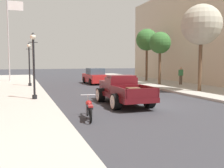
{
  "coord_description": "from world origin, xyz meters",
  "views": [
    {
      "loc": [
        -6.1,
        -12.54,
        2.33
      ],
      "look_at": [
        -1.05,
        1.69,
        1.0
      ],
      "focal_mm": 40.87,
      "sensor_mm": 36.0,
      "label": 1
    }
  ],
  "objects_px": {
    "pedestrian_sidewalk_right": "(181,75)",
    "street_tree_second": "(160,43)",
    "flagpole": "(10,30)",
    "street_tree_nearest": "(201,25)",
    "hotrod_truck_maroon": "(122,90)",
    "motorcycle_parked": "(89,108)",
    "street_lamp_far": "(29,61)",
    "car_background_red": "(95,77)",
    "street_tree_third": "(147,40)",
    "street_lamp_near": "(34,61)"
  },
  "relations": [
    {
      "from": "pedestrian_sidewalk_right",
      "to": "street_tree_second",
      "type": "bearing_deg",
      "value": 143.96
    },
    {
      "from": "flagpole",
      "to": "street_tree_nearest",
      "type": "relative_size",
      "value": 1.45
    },
    {
      "from": "hotrod_truck_maroon",
      "to": "motorcycle_parked",
      "type": "xyz_separation_m",
      "value": [
        -2.62,
        -3.02,
        -0.31
      ]
    },
    {
      "from": "hotrod_truck_maroon",
      "to": "motorcycle_parked",
      "type": "relative_size",
      "value": 2.37
    },
    {
      "from": "street_lamp_far",
      "to": "street_tree_second",
      "type": "relative_size",
      "value": 0.77
    },
    {
      "from": "motorcycle_parked",
      "to": "car_background_red",
      "type": "xyz_separation_m",
      "value": [
        4.69,
        15.77,
        0.33
      ]
    },
    {
      "from": "pedestrian_sidewalk_right",
      "to": "street_lamp_far",
      "type": "distance_m",
      "value": 14.05
    },
    {
      "from": "street_tree_nearest",
      "to": "street_tree_third",
      "type": "height_order",
      "value": "street_tree_nearest"
    },
    {
      "from": "street_lamp_near",
      "to": "street_tree_nearest",
      "type": "height_order",
      "value": "street_tree_nearest"
    },
    {
      "from": "motorcycle_parked",
      "to": "street_lamp_near",
      "type": "xyz_separation_m",
      "value": [
        -1.87,
        5.49,
        1.94
      ]
    },
    {
      "from": "street_tree_nearest",
      "to": "street_tree_second",
      "type": "distance_m",
      "value": 6.24
    },
    {
      "from": "car_background_red",
      "to": "pedestrian_sidewalk_right",
      "type": "bearing_deg",
      "value": -36.44
    },
    {
      "from": "street_lamp_far",
      "to": "pedestrian_sidewalk_right",
      "type": "bearing_deg",
      "value": -14.28
    },
    {
      "from": "hotrod_truck_maroon",
      "to": "street_tree_second",
      "type": "distance_m",
      "value": 11.97
    },
    {
      "from": "street_lamp_far",
      "to": "street_lamp_near",
      "type": "bearing_deg",
      "value": -89.96
    },
    {
      "from": "pedestrian_sidewalk_right",
      "to": "street_tree_third",
      "type": "height_order",
      "value": "street_tree_third"
    },
    {
      "from": "hotrod_truck_maroon",
      "to": "motorcycle_parked",
      "type": "bearing_deg",
      "value": -130.96
    },
    {
      "from": "motorcycle_parked",
      "to": "pedestrian_sidewalk_right",
      "type": "distance_m",
      "value": 15.79
    },
    {
      "from": "street_lamp_near",
      "to": "street_lamp_far",
      "type": "height_order",
      "value": "same"
    },
    {
      "from": "hotrod_truck_maroon",
      "to": "street_tree_nearest",
      "type": "relative_size",
      "value": 0.79
    },
    {
      "from": "motorcycle_parked",
      "to": "flagpole",
      "type": "distance_m",
      "value": 21.78
    },
    {
      "from": "street_lamp_far",
      "to": "street_tree_third",
      "type": "height_order",
      "value": "street_tree_third"
    },
    {
      "from": "street_lamp_near",
      "to": "flagpole",
      "type": "xyz_separation_m",
      "value": [
        -1.72,
        15.33,
        3.39
      ]
    },
    {
      "from": "hotrod_truck_maroon",
      "to": "pedestrian_sidewalk_right",
      "type": "height_order",
      "value": "pedestrian_sidewalk_right"
    },
    {
      "from": "car_background_red",
      "to": "pedestrian_sidewalk_right",
      "type": "relative_size",
      "value": 2.61
    },
    {
      "from": "car_background_red",
      "to": "street_lamp_far",
      "type": "relative_size",
      "value": 1.12
    },
    {
      "from": "pedestrian_sidewalk_right",
      "to": "street_tree_third",
      "type": "bearing_deg",
      "value": 96.84
    },
    {
      "from": "car_background_red",
      "to": "pedestrian_sidewalk_right",
      "type": "height_order",
      "value": "pedestrian_sidewalk_right"
    },
    {
      "from": "street_lamp_near",
      "to": "street_lamp_far",
      "type": "distance_m",
      "value": 8.57
    },
    {
      "from": "street_lamp_far",
      "to": "street_tree_second",
      "type": "xyz_separation_m",
      "value": [
        11.95,
        -2.28,
        1.7
      ]
    },
    {
      "from": "street_tree_second",
      "to": "street_lamp_near",
      "type": "bearing_deg",
      "value": -152.23
    },
    {
      "from": "pedestrian_sidewalk_right",
      "to": "street_tree_nearest",
      "type": "distance_m",
      "value": 6.59
    },
    {
      "from": "motorcycle_parked",
      "to": "street_lamp_far",
      "type": "distance_m",
      "value": 14.31
    },
    {
      "from": "motorcycle_parked",
      "to": "flagpole",
      "type": "height_order",
      "value": "flagpole"
    },
    {
      "from": "hotrod_truck_maroon",
      "to": "street_tree_third",
      "type": "xyz_separation_m",
      "value": [
        8.38,
        13.3,
        4.01
      ]
    },
    {
      "from": "street_tree_third",
      "to": "street_lamp_near",
      "type": "bearing_deg",
      "value": -139.9
    },
    {
      "from": "pedestrian_sidewalk_right",
      "to": "street_lamp_near",
      "type": "relative_size",
      "value": 0.43
    },
    {
      "from": "street_lamp_near",
      "to": "flagpole",
      "type": "height_order",
      "value": "flagpole"
    },
    {
      "from": "street_lamp_near",
      "to": "street_tree_third",
      "type": "relative_size",
      "value": 0.65
    },
    {
      "from": "street_tree_nearest",
      "to": "pedestrian_sidewalk_right",
      "type": "bearing_deg",
      "value": 70.15
    },
    {
      "from": "hotrod_truck_maroon",
      "to": "street_lamp_far",
      "type": "height_order",
      "value": "street_lamp_far"
    },
    {
      "from": "hotrod_truck_maroon",
      "to": "street_tree_second",
      "type": "height_order",
      "value": "street_tree_second"
    },
    {
      "from": "motorcycle_parked",
      "to": "street_lamp_near",
      "type": "relative_size",
      "value": 0.55
    },
    {
      "from": "pedestrian_sidewalk_right",
      "to": "street_lamp_far",
      "type": "xyz_separation_m",
      "value": [
        -13.56,
        3.45,
        1.3
      ]
    },
    {
      "from": "street_lamp_far",
      "to": "flagpole",
      "type": "bearing_deg",
      "value": 104.26
    },
    {
      "from": "street_lamp_far",
      "to": "motorcycle_parked",
      "type": "bearing_deg",
      "value": -82.4
    },
    {
      "from": "street_lamp_near",
      "to": "flagpole",
      "type": "bearing_deg",
      "value": 96.42
    },
    {
      "from": "hotrod_truck_maroon",
      "to": "street_lamp_far",
      "type": "bearing_deg",
      "value": 112.17
    },
    {
      "from": "street_tree_third",
      "to": "street_tree_second",
      "type": "bearing_deg",
      "value": -101.52
    },
    {
      "from": "pedestrian_sidewalk_right",
      "to": "car_background_red",
      "type": "bearing_deg",
      "value": 143.56
    }
  ]
}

